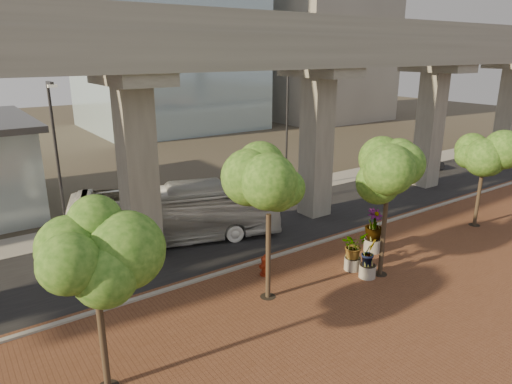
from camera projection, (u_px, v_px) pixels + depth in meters
ground at (258, 244)px, 25.97m from camera, size 160.00×160.00×0.00m
brick_plaza at (365, 305)px, 19.70m from camera, size 70.00×13.00×0.06m
asphalt_road at (239, 233)px, 27.53m from camera, size 90.00×8.00×0.04m
curb_strip at (280, 255)px, 24.38m from camera, size 70.00×0.25×0.16m
far_sidewalk at (196, 208)px, 31.84m from camera, size 90.00×3.00×0.06m
transit_viaduct at (238, 112)px, 25.39m from camera, size 72.00×5.60×12.40m
midrise_block at (324, 41)px, 71.43m from camera, size 18.00×16.00×24.00m
transit_bus at (177, 214)px, 25.98m from camera, size 11.98×6.33×3.26m
parked_car at (421, 164)px, 41.72m from camera, size 4.41×2.68×1.37m
fire_hydrant at (265, 265)px, 22.12m from camera, size 0.54×0.48×1.07m
planter_front at (353, 247)px, 22.49m from camera, size 1.80×1.80×1.98m
planter_right at (374, 226)px, 24.49m from camera, size 2.25×2.25×2.41m
planter_left at (369, 254)px, 21.72m from camera, size 1.79×1.79×1.97m
street_tree_far_west at (93, 254)px, 13.45m from camera, size 3.81×3.81×6.48m
street_tree_near_west at (269, 190)px, 18.83m from camera, size 3.78×3.78×6.73m
street_tree_near_east at (389, 171)px, 20.82m from camera, size 3.64×3.64×6.90m
street_tree_far_east at (485, 155)px, 27.35m from camera, size 3.55×3.55×6.12m
streetlamp_west at (57, 154)px, 24.44m from camera, size 0.45×1.31×9.02m
streetlamp_east at (288, 123)px, 34.54m from camera, size 0.45×1.32×9.11m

